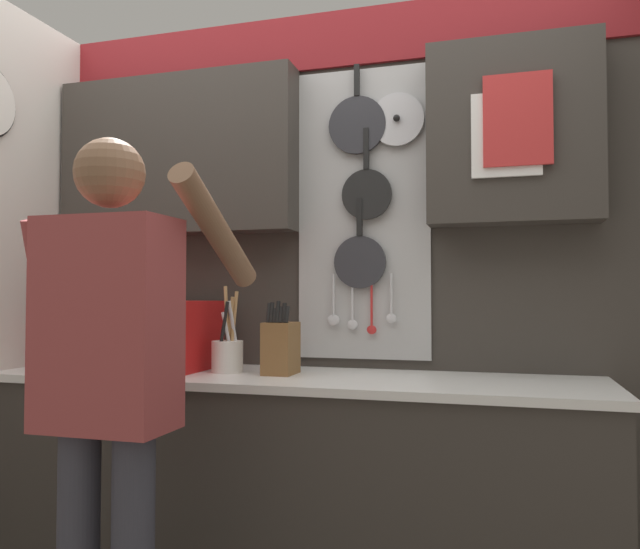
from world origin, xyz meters
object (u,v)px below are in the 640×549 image
(knife_block, at_px, (281,347))
(person, at_px, (110,369))
(microwave, at_px, (146,335))
(utensil_crock, at_px, (228,353))

(knife_block, bearing_deg, person, -112.47)
(microwave, xyz_separation_m, person, (0.30, -0.68, -0.05))
(person, bearing_deg, utensil_crock, 85.01)
(knife_block, bearing_deg, microwave, -179.97)
(microwave, distance_m, knife_block, 0.58)
(knife_block, distance_m, utensil_crock, 0.22)
(knife_block, xyz_separation_m, person, (-0.28, -0.68, -0.02))
(knife_block, relative_size, utensil_crock, 0.83)
(utensil_crock, distance_m, person, 0.68)
(utensil_crock, height_order, person, person)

